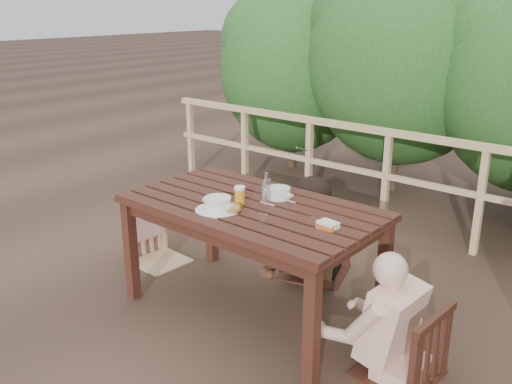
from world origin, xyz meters
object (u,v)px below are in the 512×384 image
Objects in this scene: woman at (318,196)px; chair_left at (158,217)px; table at (251,260)px; soup_near at (218,205)px; chair_far at (316,215)px; bread_roll at (233,208)px; bottle at (266,190)px; tumbler at (263,220)px; diner_right at (411,282)px; beer_glass at (240,197)px; soup_far at (278,194)px; butter_tub at (328,226)px; chair_right at (404,307)px.

chair_left is at bearing 13.68° from woman.
soup_near reaches higher than table.
woman is (0.01, 0.81, 0.26)m from table.
chair_far is 1.03m from bread_roll.
bottle reaches higher than tumbler.
beer_glass is at bearing 95.93° from diner_right.
beer_glass is (1.06, -0.16, 0.47)m from chair_left.
chair_far is 0.15m from woman.
bottle is (0.14, 0.12, 0.05)m from beer_glass.
chair_far is at bearing 71.72° from woman.
soup_far is 2.23× the size of butter_tub.
soup_near is at bearing -111.34° from soup_far.
beer_glass reaches higher than butter_tub.
table is 0.50m from soup_far.
soup_far is 0.47m from tumbler.
chair_left is at bearing 90.75° from diner_right.
bottle reaches higher than chair_right.
chair_right is 0.65m from butter_tub.
bread_roll is at bearing 70.76° from woman.
chair_far is at bearing 95.27° from bottle.
diner_right is at bearing 10.47° from butter_tub.
chair_right is (2.28, -0.10, 0.04)m from chair_left.
table is 13.83× the size of butter_tub.
bread_roll is (-0.02, -0.97, 0.33)m from chair_far.
table is 5.79× the size of soup_near.
woman is 10.55× the size of bread_roll.
soup_far is (0.06, -0.60, 0.19)m from woman.
bottle is at bearing -103.01° from chair_far.
chair_right is 6.41× the size of beer_glass.
tumbler is (1.40, -0.32, 0.43)m from chair_left.
soup_near is at bearing 65.42° from woman.
chair_left is at bearing 178.15° from bottle.
beer_glass reaches higher than soup_near.
bottle is (0.08, 0.25, 0.08)m from bread_roll.
tumbler is (0.28, -0.22, 0.44)m from table.
beer_glass is (-1.21, -0.06, 0.42)m from chair_right.
soup_far is 2.24× the size of bread_roll.
woman is 0.63m from soup_far.
chair_right is 1.18m from bottle.
bottle is at bearing 57.92° from soup_near.
tumbler reaches higher than butter_tub.
beer_glass is 0.19m from bottle.
chair_right is 1.18m from soup_far.
butter_tub is (0.74, 0.20, -0.02)m from soup_near.
chair_right is at bearing -3.24° from bottle.
chair_left is 0.90× the size of chair_right.
soup_near is (-0.11, -1.03, 0.19)m from woman.
chair_far is 0.92m from beer_glass.
soup_near is 2.39× the size of butter_tub.
tumbler is at bearing -143.54° from butter_tub.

